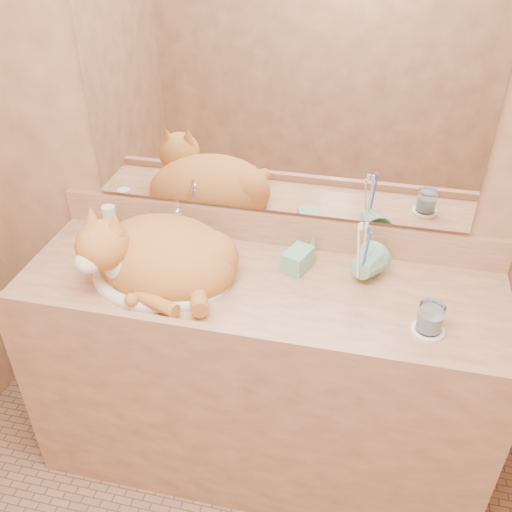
% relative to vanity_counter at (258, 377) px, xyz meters
% --- Properties ---
extents(wall_back, '(2.40, 0.02, 2.50)m').
position_rel_vanity_counter_xyz_m(wall_back, '(0.00, 0.28, 0.82)').
color(wall_back, brown).
rests_on(wall_back, ground).
extents(vanity_counter, '(1.60, 0.55, 0.85)m').
position_rel_vanity_counter_xyz_m(vanity_counter, '(0.00, 0.00, 0.00)').
color(vanity_counter, '#8D593F').
rests_on(vanity_counter, floor).
extents(mirror, '(1.30, 0.02, 0.80)m').
position_rel_vanity_counter_xyz_m(mirror, '(0.00, 0.26, 0.97)').
color(mirror, white).
rests_on(mirror, wall_back).
extents(sink_basin, '(0.49, 0.42, 0.14)m').
position_rel_vanity_counter_xyz_m(sink_basin, '(-0.32, -0.02, 0.50)').
color(sink_basin, white).
rests_on(sink_basin, vanity_counter).
extents(faucet, '(0.05, 0.12, 0.17)m').
position_rel_vanity_counter_xyz_m(faucet, '(-0.32, 0.16, 0.51)').
color(faucet, silver).
rests_on(faucet, vanity_counter).
extents(cat, '(0.55, 0.48, 0.27)m').
position_rel_vanity_counter_xyz_m(cat, '(-0.34, -0.02, 0.51)').
color(cat, '#B06228').
rests_on(cat, sink_basin).
extents(soap_dispenser, '(0.09, 0.10, 0.16)m').
position_rel_vanity_counter_xyz_m(soap_dispenser, '(0.09, 0.08, 0.51)').
color(soap_dispenser, '#75BC97').
rests_on(soap_dispenser, vanity_counter).
extents(toothbrush_cup, '(0.15, 0.15, 0.11)m').
position_rel_vanity_counter_xyz_m(toothbrush_cup, '(0.32, 0.08, 0.48)').
color(toothbrush_cup, '#75BC97').
rests_on(toothbrush_cup, vanity_counter).
extents(toothbrushes, '(0.04, 0.04, 0.24)m').
position_rel_vanity_counter_xyz_m(toothbrushes, '(0.32, 0.08, 0.56)').
color(toothbrushes, white).
rests_on(toothbrushes, toothbrush_cup).
extents(saucer, '(0.10, 0.10, 0.01)m').
position_rel_vanity_counter_xyz_m(saucer, '(0.53, -0.10, 0.43)').
color(saucer, white).
rests_on(saucer, vanity_counter).
extents(water_glass, '(0.07, 0.07, 0.09)m').
position_rel_vanity_counter_xyz_m(water_glass, '(0.53, -0.10, 0.48)').
color(water_glass, silver).
rests_on(water_glass, saucer).
extents(lotion_bottle, '(0.05, 0.05, 0.12)m').
position_rel_vanity_counter_xyz_m(lotion_bottle, '(-0.60, 0.19, 0.48)').
color(lotion_bottle, white).
rests_on(lotion_bottle, vanity_counter).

